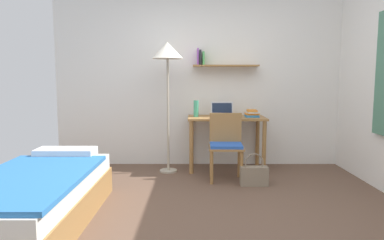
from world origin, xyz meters
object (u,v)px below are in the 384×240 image
(standing_lamp, at_px, (168,57))
(water_bottle, at_px, (197,109))
(desk_chair, at_px, (226,143))
(desk, at_px, (227,126))
(laptop, at_px, (223,113))
(handbag, at_px, (255,175))
(book_stack, at_px, (252,114))
(bed, at_px, (37,199))

(standing_lamp, xyz_separation_m, water_bottle, (0.39, 0.14, -0.71))
(desk_chair, relative_size, standing_lamp, 0.48)
(desk, xyz_separation_m, water_bottle, (-0.43, 0.00, 0.25))
(desk_chair, distance_m, laptop, 0.61)
(handbag, bearing_deg, desk, 109.06)
(desk_chair, bearing_deg, standing_lamp, 153.52)
(standing_lamp, height_order, book_stack, standing_lamp)
(desk_chair, height_order, handbag, desk_chair)
(water_bottle, distance_m, book_stack, 0.79)
(water_bottle, bearing_deg, book_stack, -2.00)
(bed, height_order, book_stack, book_stack)
(desk, height_order, laptop, laptop)
(water_bottle, distance_m, handbag, 1.28)
(desk_chair, bearing_deg, bed, -141.76)
(desk_chair, relative_size, laptop, 2.65)
(bed, height_order, handbag, bed)
(bed, xyz_separation_m, handbag, (2.12, 1.16, -0.11))
(desk, distance_m, standing_lamp, 1.27)
(desk, distance_m, handbag, 0.95)
(bed, distance_m, water_bottle, 2.49)
(desk, height_order, book_stack, book_stack)
(bed, height_order, water_bottle, water_bottle)
(bed, xyz_separation_m, desk, (1.85, 1.93, 0.38))
(water_bottle, bearing_deg, desk_chair, -54.22)
(desk_chair, bearing_deg, laptop, 90.66)
(water_bottle, bearing_deg, handbag, -48.25)
(bed, distance_m, standing_lamp, 2.47)
(standing_lamp, bearing_deg, desk_chair, -26.48)
(desk_chair, distance_m, book_stack, 0.72)
(standing_lamp, relative_size, water_bottle, 7.67)
(desk, height_order, desk_chair, desk_chair)
(desk_chair, xyz_separation_m, book_stack, (0.41, 0.49, 0.33))
(book_stack, distance_m, handbag, 1.01)
(book_stack, bearing_deg, handbag, -96.71)
(book_stack, bearing_deg, standing_lamp, -174.53)
(laptop, bearing_deg, handbag, -67.13)
(desk, relative_size, desk_chair, 1.28)
(handbag, bearing_deg, laptop, 112.87)
(water_bottle, relative_size, handbag, 0.59)
(desk, height_order, standing_lamp, standing_lamp)
(water_bottle, bearing_deg, desk, -0.64)
(handbag, bearing_deg, desk_chair, 141.02)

